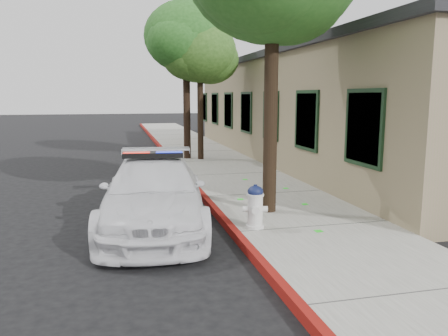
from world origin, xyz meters
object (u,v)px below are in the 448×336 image
clapboard_building (336,108)px  fire_hydrant (255,206)px  street_tree_mid (200,55)px  police_car (154,193)px  street_tree_far (187,40)px

clapboard_building → fire_hydrant: bearing=-125.1°
fire_hydrant → street_tree_mid: size_ratio=0.16×
street_tree_mid → clapboard_building: bearing=-6.3°
clapboard_building → fire_hydrant: 10.93m
clapboard_building → police_car: (-8.04, -7.84, -1.41)m
fire_hydrant → street_tree_far: bearing=102.9°
fire_hydrant → street_tree_far: size_ratio=0.14×
police_car → street_tree_far: bearing=82.9°
clapboard_building → police_car: 11.32m
fire_hydrant → street_tree_far: 10.60m
street_tree_mid → street_tree_far: size_ratio=0.88×
street_tree_mid → street_tree_far: 0.78m
street_tree_mid → police_car: bearing=-106.8°
clapboard_building → street_tree_mid: street_tree_mid is taller
clapboard_building → street_tree_far: size_ratio=3.42×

